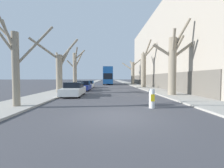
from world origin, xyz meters
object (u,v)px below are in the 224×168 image
parked_car_2 (89,84)px  street_tree_left_0 (13,59)px  traffic_bollard (152,98)px  street_tree_right_1 (144,68)px  parked_car_1 (84,86)px  double_decker_bus (108,75)px  parked_car_0 (74,89)px  street_tree_left_1 (59,69)px  street_tree_left_2 (75,69)px  street_tree_right_0 (173,62)px  street_tree_right_2 (133,72)px

parked_car_2 → street_tree_left_0: bearing=-97.1°
parked_car_2 → traffic_bollard: bearing=-71.8°
street_tree_right_1 → traffic_bollard: 19.01m
parked_car_1 → traffic_bollard: (6.13, -12.71, -0.08)m
parked_car_2 → traffic_bollard: size_ratio=3.68×
double_decker_bus → traffic_bollard: double_decker_bus is taller
parked_car_0 → parked_car_2: 12.26m
street_tree_right_1 → double_decker_bus: 16.04m
street_tree_left_1 → parked_car_1: (2.34, 3.58, -2.27)m
parked_car_0 → traffic_bollard: 8.82m
parked_car_0 → parked_car_1: 6.37m
street_tree_left_2 → parked_car_1: bearing=-63.3°
street_tree_left_2 → street_tree_right_0: 16.30m
street_tree_left_2 → parked_car_2: street_tree_left_2 is taller
double_decker_bus → traffic_bollard: 33.09m
street_tree_right_2 → parked_car_2: bearing=-131.3°
street_tree_right_0 → street_tree_right_1: 12.23m
street_tree_left_1 → double_decker_bus: (5.88, 23.79, -0.32)m
street_tree_left_2 → traffic_bollard: (8.24, -16.90, -2.82)m
street_tree_left_0 → street_tree_left_2: 16.58m
street_tree_right_0 → traffic_bollard: (-3.98, -6.11, -2.86)m
double_decker_bus → parked_car_2: double_decker_bus is taller
street_tree_left_1 → street_tree_right_1: street_tree_right_1 is taller
street_tree_left_2 → parked_car_0: bearing=-78.7°
parked_car_2 → traffic_bollard: (6.13, -18.60, -0.03)m
street_tree_left_1 → street_tree_right_1: 15.51m
street_tree_right_0 → street_tree_right_2: (-0.14, 23.85, -0.13)m
double_decker_bus → parked_car_0: size_ratio=2.44×
street_tree_left_1 → street_tree_right_2: bearing=59.4°
street_tree_right_2 → parked_car_1: street_tree_right_2 is taller
parked_car_0 → parked_car_2: bearing=90.0°
street_tree_right_1 → double_decker_bus: street_tree_right_1 is taller
parked_car_0 → street_tree_left_2: bearing=101.3°
parked_car_1 → parked_car_2: (-0.00, 5.90, -0.04)m
street_tree_right_0 → parked_car_0: size_ratio=1.70×
street_tree_left_1 → parked_car_0: street_tree_left_1 is taller
street_tree_left_0 → street_tree_left_1: 8.80m
street_tree_right_1 → double_decker_bus: (-6.59, 14.59, -1.03)m
street_tree_left_2 → double_decker_bus: size_ratio=0.60×
traffic_bollard → street_tree_right_0: bearing=56.9°
street_tree_right_0 → parked_car_0: street_tree_right_0 is taller
street_tree_left_1 → parked_car_2: 10.03m
street_tree_left_1 → parked_car_0: 4.29m
street_tree_left_0 → parked_car_0: 6.84m
street_tree_right_0 → parked_car_1: (-10.11, 6.60, -2.79)m
street_tree_left_0 → parked_car_2: (2.28, 18.28, -2.38)m
street_tree_left_1 → street_tree_right_0: (12.46, -3.02, 0.52)m
street_tree_right_2 → parked_car_2: street_tree_right_2 is taller
street_tree_right_1 → parked_car_0: (-10.12, -11.99, -2.99)m
street_tree_left_2 → street_tree_right_2: bearing=47.2°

